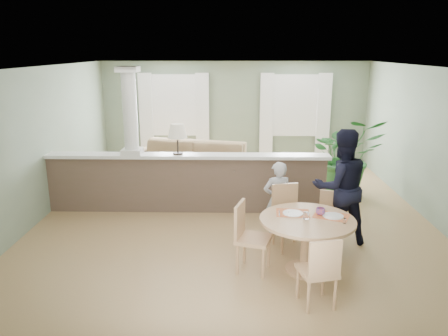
{
  "coord_description": "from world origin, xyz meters",
  "views": [
    {
      "loc": [
        -0.02,
        -7.65,
        2.98
      ],
      "look_at": [
        -0.17,
        -1.0,
        1.18
      ],
      "focal_mm": 35.0,
      "sensor_mm": 36.0,
      "label": 1
    }
  ],
  "objects_px": {
    "sofa": "(190,163)",
    "man_person": "(341,187)",
    "houseplant": "(346,156)",
    "dining_table": "(307,229)",
    "child_person": "(277,200)",
    "chair_near": "(320,269)",
    "chair_side": "(248,234)",
    "chair_far_man": "(330,217)",
    "chair_far_boy": "(287,213)"
  },
  "relations": [
    {
      "from": "sofa",
      "to": "man_person",
      "type": "relative_size",
      "value": 1.7
    },
    {
      "from": "houseplant",
      "to": "dining_table",
      "type": "height_order",
      "value": "houseplant"
    },
    {
      "from": "sofa",
      "to": "dining_table",
      "type": "distance_m",
      "value": 4.66
    },
    {
      "from": "houseplant",
      "to": "child_person",
      "type": "bearing_deg",
      "value": -125.79
    },
    {
      "from": "chair_near",
      "to": "chair_side",
      "type": "bearing_deg",
      "value": -61.5
    },
    {
      "from": "chair_far_man",
      "to": "chair_near",
      "type": "xyz_separation_m",
      "value": [
        -0.49,
        -1.7,
        0.02
      ]
    },
    {
      "from": "chair_far_man",
      "to": "chair_near",
      "type": "bearing_deg",
      "value": -88.93
    },
    {
      "from": "houseplant",
      "to": "chair_far_boy",
      "type": "distance_m",
      "value": 3.04
    },
    {
      "from": "dining_table",
      "to": "man_person",
      "type": "bearing_deg",
      "value": 56.05
    },
    {
      "from": "houseplant",
      "to": "chair_far_man",
      "type": "height_order",
      "value": "houseplant"
    },
    {
      "from": "chair_far_man",
      "to": "chair_side",
      "type": "bearing_deg",
      "value": -131.55
    },
    {
      "from": "houseplant",
      "to": "chair_side",
      "type": "bearing_deg",
      "value": -122.22
    },
    {
      "from": "houseplant",
      "to": "chair_far_boy",
      "type": "xyz_separation_m",
      "value": [
        -1.52,
        -2.62,
        -0.29
      ]
    },
    {
      "from": "houseplant",
      "to": "chair_far_man",
      "type": "distance_m",
      "value": 2.78
    },
    {
      "from": "sofa",
      "to": "chair_near",
      "type": "xyz_separation_m",
      "value": [
        2.01,
        -5.11,
        0.05
      ]
    },
    {
      "from": "man_person",
      "to": "houseplant",
      "type": "bearing_deg",
      "value": -115.32
    },
    {
      "from": "sofa",
      "to": "dining_table",
      "type": "bearing_deg",
      "value": -50.81
    },
    {
      "from": "sofa",
      "to": "chair_far_boy",
      "type": "xyz_separation_m",
      "value": [
        1.83,
        -3.4,
        0.09
      ]
    },
    {
      "from": "sofa",
      "to": "chair_far_man",
      "type": "relative_size",
      "value": 3.55
    },
    {
      "from": "dining_table",
      "to": "chair_side",
      "type": "distance_m",
      "value": 0.81
    },
    {
      "from": "child_person",
      "to": "chair_far_boy",
      "type": "bearing_deg",
      "value": 98.67
    },
    {
      "from": "sofa",
      "to": "chair_far_man",
      "type": "height_order",
      "value": "sofa"
    },
    {
      "from": "child_person",
      "to": "man_person",
      "type": "relative_size",
      "value": 0.7
    },
    {
      "from": "man_person",
      "to": "dining_table",
      "type": "bearing_deg",
      "value": 46.49
    },
    {
      "from": "chair_near",
      "to": "child_person",
      "type": "bearing_deg",
      "value": -94.69
    },
    {
      "from": "houseplant",
      "to": "dining_table",
      "type": "distance_m",
      "value": 3.68
    },
    {
      "from": "chair_near",
      "to": "chair_side",
      "type": "relative_size",
      "value": 0.93
    },
    {
      "from": "chair_side",
      "to": "man_person",
      "type": "xyz_separation_m",
      "value": [
        1.46,
        0.97,
        0.38
      ]
    },
    {
      "from": "chair_far_boy",
      "to": "chair_near",
      "type": "bearing_deg",
      "value": -100.3
    },
    {
      "from": "chair_near",
      "to": "dining_table",
      "type": "bearing_deg",
      "value": -102.81
    },
    {
      "from": "houseplant",
      "to": "chair_side",
      "type": "distance_m",
      "value": 4.05
    },
    {
      "from": "child_person",
      "to": "man_person",
      "type": "xyz_separation_m",
      "value": [
        0.96,
        -0.15,
        0.28
      ]
    },
    {
      "from": "houseplant",
      "to": "chair_near",
      "type": "bearing_deg",
      "value": -107.24
    },
    {
      "from": "chair_far_boy",
      "to": "child_person",
      "type": "bearing_deg",
      "value": 94.59
    },
    {
      "from": "dining_table",
      "to": "chair_far_man",
      "type": "relative_size",
      "value": 1.47
    },
    {
      "from": "chair_far_boy",
      "to": "chair_far_man",
      "type": "distance_m",
      "value": 0.67
    },
    {
      "from": "sofa",
      "to": "houseplant",
      "type": "height_order",
      "value": "houseplant"
    },
    {
      "from": "chair_near",
      "to": "child_person",
      "type": "relative_size",
      "value": 0.71
    },
    {
      "from": "chair_far_man",
      "to": "dining_table",
      "type": "bearing_deg",
      "value": -104.64
    },
    {
      "from": "dining_table",
      "to": "chair_near",
      "type": "bearing_deg",
      "value": -89.55
    },
    {
      "from": "houseplant",
      "to": "chair_far_boy",
      "type": "relative_size",
      "value": 1.68
    },
    {
      "from": "child_person",
      "to": "man_person",
      "type": "height_order",
      "value": "man_person"
    },
    {
      "from": "chair_far_boy",
      "to": "child_person",
      "type": "distance_m",
      "value": 0.37
    },
    {
      "from": "chair_side",
      "to": "chair_far_boy",
      "type": "bearing_deg",
      "value": -21.81
    },
    {
      "from": "dining_table",
      "to": "child_person",
      "type": "height_order",
      "value": "child_person"
    },
    {
      "from": "child_person",
      "to": "chair_near",
      "type": "bearing_deg",
      "value": 86.31
    },
    {
      "from": "chair_far_boy",
      "to": "man_person",
      "type": "bearing_deg",
      "value": -4.4
    },
    {
      "from": "sofa",
      "to": "chair_side",
      "type": "distance_m",
      "value": 4.37
    },
    {
      "from": "houseplant",
      "to": "dining_table",
      "type": "bearing_deg",
      "value": -111.51
    },
    {
      "from": "chair_far_boy",
      "to": "chair_far_man",
      "type": "relative_size",
      "value": 1.12
    }
  ]
}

